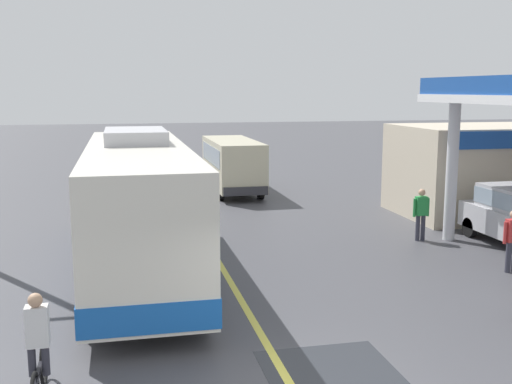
# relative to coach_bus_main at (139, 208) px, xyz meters

# --- Properties ---
(ground) EXTENTS (120.00, 120.00, 0.00)m
(ground) POSITION_rel_coach_bus_main_xyz_m (2.16, 12.47, -1.72)
(ground) COLOR #424247
(lane_divider_stripe) EXTENTS (0.16, 50.00, 0.01)m
(lane_divider_stripe) POSITION_rel_coach_bus_main_xyz_m (2.16, 7.47, -1.72)
(lane_divider_stripe) COLOR #D8CC4C
(lane_divider_stripe) RESTS_ON ground
(coach_bus_main) EXTENTS (2.60, 11.04, 3.69)m
(coach_bus_main) POSITION_rel_coach_bus_main_xyz_m (0.00, 0.00, 0.00)
(coach_bus_main) COLOR silver
(coach_bus_main) RESTS_ON ground
(minibus_opposing_lane) EXTENTS (2.04, 6.13, 2.44)m
(minibus_opposing_lane) POSITION_rel_coach_bus_main_xyz_m (4.66, 11.98, -0.25)
(minibus_opposing_lane) COLOR #BFB799
(minibus_opposing_lane) RESTS_ON ground
(cyclist_on_shoulder) EXTENTS (0.34, 1.82, 1.72)m
(cyclist_on_shoulder) POSITION_rel_coach_bus_main_xyz_m (-1.74, -6.52, -0.94)
(cyclist_on_shoulder) COLOR black
(cyclist_on_shoulder) RESTS_ON ground
(pedestrian_by_shop) EXTENTS (0.55, 0.22, 1.66)m
(pedestrian_by_shop) POSITION_rel_coach_bus_main_xyz_m (8.80, 1.55, -0.79)
(pedestrian_by_shop) COLOR #33333F
(pedestrian_by_shop) RESTS_ON ground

